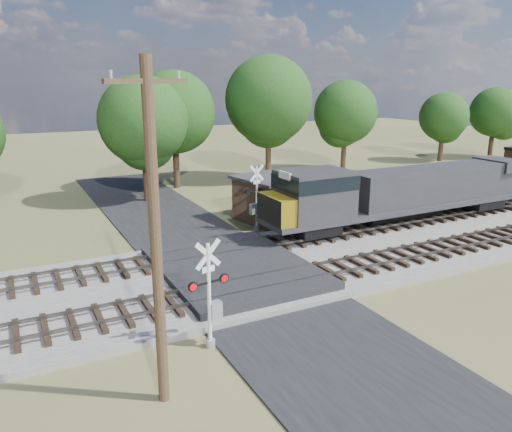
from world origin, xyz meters
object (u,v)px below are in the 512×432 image
crossing_signal_far (256,204)px  equipment_shed (273,198)px  crossing_signal_near (211,303)px  utility_pole (155,232)px

crossing_signal_far → equipment_shed: crossing_signal_far is taller
crossing_signal_near → utility_pole: (-2.52, -2.26, 3.66)m
crossing_signal_near → equipment_shed: bearing=43.5°
utility_pole → crossing_signal_near: bearing=24.3°
equipment_shed → utility_pole: bearing=-139.1°
crossing_signal_near → crossing_signal_far: size_ratio=0.95×
crossing_signal_near → equipment_shed: (10.37, 14.03, -0.15)m
utility_pole → equipment_shed: 21.12m
crossing_signal_near → equipment_shed: size_ratio=0.78×
utility_pole → crossing_signal_far: bearing=36.4°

